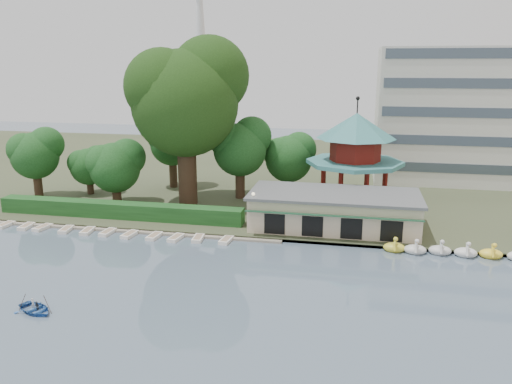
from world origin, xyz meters
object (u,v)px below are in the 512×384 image
(pavilion, at_px, (355,150))
(big_tree, at_px, (187,95))
(boathouse, at_px, (334,210))
(rowboat_with_passengers, at_px, (35,306))
(dock, at_px, (131,230))

(pavilion, xyz_separation_m, big_tree, (-20.82, -3.78, 6.85))
(boathouse, xyz_separation_m, rowboat_with_passengers, (-20.96, -23.52, -1.91))
(boathouse, xyz_separation_m, pavilion, (2.00, 10.03, 5.11))
(dock, bearing_deg, big_tree, 73.89)
(boathouse, height_order, pavilion, pavilion)
(dock, distance_m, pavilion, 29.14)
(boathouse, height_order, rowboat_with_passengers, boathouse)
(big_tree, bearing_deg, boathouse, -18.35)
(boathouse, distance_m, big_tree, 23.16)
(big_tree, relative_size, rowboat_with_passengers, 3.96)
(pavilion, height_order, big_tree, big_tree)
(dock, height_order, rowboat_with_passengers, rowboat_with_passengers)
(dock, height_order, big_tree, big_tree)
(boathouse, bearing_deg, dock, -167.76)
(dock, height_order, boathouse, boathouse)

